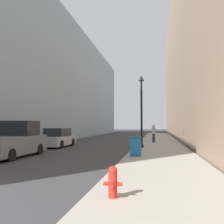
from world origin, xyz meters
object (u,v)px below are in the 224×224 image
pickup_truck (12,142)px  pedestrian_on_sidewalk (154,133)px  lamppost (141,104)px  trash_bin (136,146)px  parked_sedan_near (58,138)px  fire_hydrant (113,181)px

pickup_truck → pedestrian_on_sidewalk: 13.76m
lamppost → pedestrian_on_sidewalk: size_ratio=3.14×
trash_bin → lamppost: lamppost is taller
pickup_truck → pedestrian_on_sidewalk: pickup_truck is taller
parked_sedan_near → pedestrian_on_sidewalk: 9.16m
lamppost → pedestrian_on_sidewalk: (0.81, 5.73, -2.35)m
fire_hydrant → parked_sedan_near: (-7.05, 13.80, 0.19)m
fire_hydrant → pedestrian_on_sidewalk: size_ratio=0.43×
trash_bin → parked_sedan_near: size_ratio=0.24×
fire_hydrant → trash_bin: size_ratio=0.70×
lamppost → pickup_truck: 9.32m
parked_sedan_near → pedestrian_on_sidewalk: pedestrian_on_sidewalk is taller
fire_hydrant → parked_sedan_near: size_ratio=0.17×
lamppost → pickup_truck: bearing=-141.8°
fire_hydrant → pickup_truck: bearing=134.2°
fire_hydrant → lamppost: size_ratio=0.14×
lamppost → fire_hydrant: bearing=-89.7°
pedestrian_on_sidewalk → fire_hydrant: bearing=-92.3°
trash_bin → pedestrian_on_sidewalk: bearing=85.5°
pedestrian_on_sidewalk → trash_bin: bearing=-94.5°
fire_hydrant → parked_sedan_near: parked_sedan_near is taller
lamppost → pedestrian_on_sidewalk: lamppost is taller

